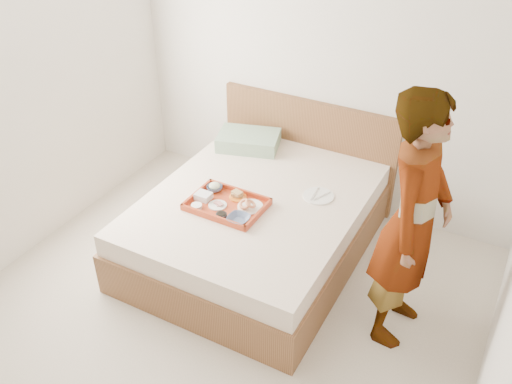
{
  "coord_description": "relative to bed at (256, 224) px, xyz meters",
  "views": [
    {
      "loc": [
        1.58,
        -2.11,
        2.95
      ],
      "look_at": [
        -0.05,
        0.9,
        0.65
      ],
      "focal_mm": 38.82,
      "sensor_mm": 36.0,
      "label": 1
    }
  ],
  "objects": [
    {
      "name": "bed",
      "position": [
        0.0,
        0.0,
        0.0
      ],
      "size": [
        1.65,
        2.0,
        0.53
      ],
      "primitive_type": "cube",
      "color": "brown",
      "rests_on": "ground"
    },
    {
      "name": "cheese_round",
      "position": [
        -0.31,
        -0.36,
        0.29
      ],
      "size": [
        0.08,
        0.08,
        0.03
      ],
      "primitive_type": "cylinder",
      "rotation": [
        0.0,
        0.0,
        -0.01
      ],
      "color": "white",
      "rests_on": "tray"
    },
    {
      "name": "plastic_tub",
      "position": [
        -0.33,
        -0.24,
        0.31
      ],
      "size": [
        0.12,
        0.1,
        0.05
      ],
      "primitive_type": "cube",
      "rotation": [
        0.0,
        0.0,
        -0.01
      ],
      "color": "silver",
      "rests_on": "tray"
    },
    {
      "name": "meat_plate",
      "position": [
        -0.19,
        -0.27,
        0.29
      ],
      "size": [
        0.14,
        0.14,
        0.01
      ],
      "primitive_type": "cylinder",
      "rotation": [
        0.0,
        0.0,
        -0.01
      ],
      "color": "white",
      "rests_on": "tray"
    },
    {
      "name": "headboard",
      "position": [
        0.0,
        0.97,
        0.21
      ],
      "size": [
        1.65,
        0.06,
        0.95
      ],
      "primitive_type": "cube",
      "color": "brown",
      "rests_on": "ground"
    },
    {
      "name": "sauce_dish",
      "position": [
        -0.09,
        -0.37,
        0.3
      ],
      "size": [
        0.08,
        0.08,
        0.03
      ],
      "primitive_type": "cylinder",
      "rotation": [
        0.0,
        0.0,
        -0.01
      ],
      "color": "black",
      "rests_on": "tray"
    },
    {
      "name": "salad_bowl",
      "position": [
        -0.32,
        -0.09,
        0.3
      ],
      "size": [
        0.13,
        0.13,
        0.04
      ],
      "primitive_type": "imported",
      "rotation": [
        0.0,
        0.0,
        -0.01
      ],
      "color": "#192345",
      "rests_on": "tray"
    },
    {
      "name": "navy_bowl_big",
      "position": [
        0.05,
        -0.36,
        0.3
      ],
      "size": [
        0.16,
        0.16,
        0.04
      ],
      "primitive_type": "imported",
      "rotation": [
        0.0,
        0.0,
        -0.01
      ],
      "color": "#192345",
      "rests_on": "tray"
    },
    {
      "name": "wall_back",
      "position": [
        0.1,
        1.0,
        1.04
      ],
      "size": [
        3.5,
        0.01,
        2.6
      ],
      "primitive_type": "cube",
      "color": "silver",
      "rests_on": "ground"
    },
    {
      "name": "dinner_plate",
      "position": [
        0.42,
        0.23,
        0.27
      ],
      "size": [
        0.29,
        0.29,
        0.01
      ],
      "primitive_type": "cylinder",
      "rotation": [
        0.0,
        0.0,
        -0.24
      ],
      "color": "white",
      "rests_on": "bed"
    },
    {
      "name": "pillow",
      "position": [
        -0.44,
        0.66,
        0.33
      ],
      "size": [
        0.61,
        0.5,
        0.13
      ],
      "primitive_type": "cube",
      "rotation": [
        0.0,
        0.0,
        0.29
      ],
      "color": "gray",
      "rests_on": "bed"
    },
    {
      "name": "prawn_plate",
      "position": [
        0.04,
        -0.17,
        0.29
      ],
      "size": [
        0.2,
        0.2,
        0.01
      ],
      "primitive_type": "cylinder",
      "rotation": [
        0.0,
        0.0,
        -0.01
      ],
      "color": "white",
      "rests_on": "tray"
    },
    {
      "name": "person",
      "position": [
        1.23,
        -0.25,
        0.62
      ],
      "size": [
        0.46,
        0.67,
        1.78
      ],
      "primitive_type": "imported",
      "rotation": [
        0.0,
        0.0,
        1.52
      ],
      "color": "white",
      "rests_on": "ground"
    },
    {
      "name": "tray",
      "position": [
        -0.13,
        -0.22,
        0.29
      ],
      "size": [
        0.57,
        0.42,
        0.05
      ],
      "primitive_type": "cube",
      "rotation": [
        0.0,
        0.0,
        -0.01
      ],
      "color": "#B83B25",
      "rests_on": "bed"
    },
    {
      "name": "ground",
      "position": [
        0.1,
        -1.0,
        -0.27
      ],
      "size": [
        3.5,
        4.0,
        0.01
      ],
      "primitive_type": "cube",
      "color": "beige",
      "rests_on": "ground"
    },
    {
      "name": "bread_plate",
      "position": [
        -0.11,
        -0.1,
        0.29
      ],
      "size": [
        0.14,
        0.14,
        0.01
      ],
      "primitive_type": "cylinder",
      "rotation": [
        0.0,
        0.0,
        -0.01
      ],
      "color": "orange",
      "rests_on": "tray"
    }
  ]
}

